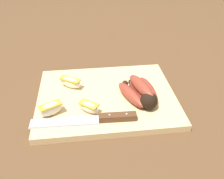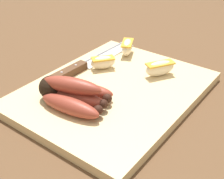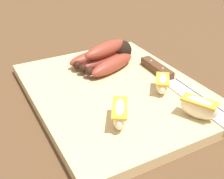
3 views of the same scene
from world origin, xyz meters
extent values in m
plane|color=brown|center=(0.00, 0.00, 0.00)|extent=(6.00, 6.00, 0.00)
cube|color=#DBBC84|center=(-0.02, 0.01, 0.01)|extent=(0.41, 0.32, 0.02)
sphere|color=black|center=(0.09, -0.07, 0.05)|extent=(0.05, 0.05, 0.05)
ellipsoid|color=brown|center=(0.11, 0.00, 0.04)|extent=(0.05, 0.13, 0.03)
sphere|color=black|center=(0.09, 0.05, 0.04)|extent=(0.02, 0.02, 0.02)
ellipsoid|color=brown|center=(0.08, -0.01, 0.04)|extent=(0.07, 0.14, 0.03)
sphere|color=black|center=(0.06, 0.05, 0.04)|extent=(0.02, 0.02, 0.02)
ellipsoid|color=brown|center=(0.05, -0.02, 0.04)|extent=(0.08, 0.13, 0.03)
sphere|color=black|center=(0.04, 0.04, 0.04)|extent=(0.02, 0.02, 0.02)
ellipsoid|color=brown|center=(0.08, -0.02, 0.06)|extent=(0.07, 0.13, 0.04)
cylinder|color=white|center=(0.08, 0.00, 0.05)|extent=(0.02, 0.02, 0.00)
cube|color=silver|center=(-0.14, -0.10, 0.02)|extent=(0.18, 0.04, 0.00)
cube|color=#99999E|center=(-0.14, -0.11, 0.02)|extent=(0.18, 0.01, 0.00)
cube|color=#51331E|center=(0.00, -0.10, 0.03)|extent=(0.10, 0.03, 0.02)
cylinder|color=#B2B2B7|center=(0.02, -0.10, 0.04)|extent=(0.00, 0.01, 0.00)
cylinder|color=#B2B2B7|center=(-0.02, -0.10, 0.04)|extent=(0.00, 0.01, 0.00)
ellipsoid|color=#F4E5C1|center=(-0.13, 0.06, 0.04)|extent=(0.07, 0.06, 0.04)
cube|color=gold|center=(-0.13, 0.06, 0.05)|extent=(0.07, 0.06, 0.00)
ellipsoid|color=#F4E5C1|center=(-0.07, -0.06, 0.04)|extent=(0.06, 0.06, 0.03)
cube|color=gold|center=(-0.07, -0.06, 0.05)|extent=(0.06, 0.05, 0.00)
ellipsoid|color=#F4E5C1|center=(-0.18, -0.06, 0.04)|extent=(0.07, 0.05, 0.04)
cube|color=gold|center=(-0.18, -0.06, 0.05)|extent=(0.07, 0.05, 0.00)
camera|label=1|loc=(-0.07, -0.58, 0.46)|focal=39.36mm
camera|label=2|loc=(0.44, 0.35, 0.37)|focal=49.45mm
camera|label=3|loc=(-0.47, 0.26, 0.31)|focal=46.66mm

